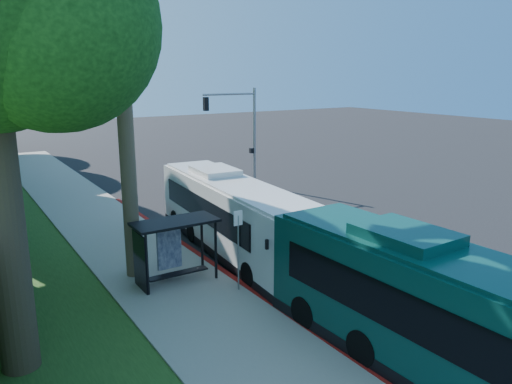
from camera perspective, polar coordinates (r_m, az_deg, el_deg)
ground at (r=25.71m, az=2.72°, el=-4.70°), size 140.00×140.00×0.00m
sidewalk at (r=22.52m, az=-12.78°, el=-7.56°), size 4.50×70.00×0.12m
red_curb at (r=20.01m, az=-2.47°, el=-9.94°), size 0.25×30.00×0.13m
bus_shelter at (r=19.42m, az=-10.02°, el=-5.38°), size 3.20×1.51×2.55m
stop_sign_pole at (r=18.28m, az=-2.04°, el=-5.46°), size 0.35×0.06×3.17m
traffic_signal_pole at (r=35.06m, az=-1.60°, el=7.60°), size 4.10×0.30×7.00m
white_bus at (r=22.74m, az=-2.75°, el=-2.54°), size 3.47×12.17×3.58m
teal_bus at (r=13.98m, az=22.72°, el=-13.71°), size 3.07×12.94×3.84m
pickup at (r=34.29m, az=-3.47°, el=1.09°), size 3.54×5.25×1.34m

